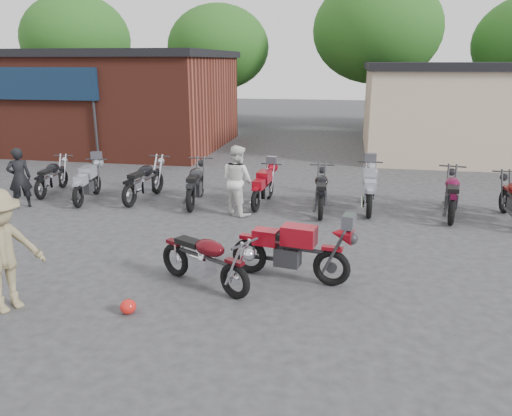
% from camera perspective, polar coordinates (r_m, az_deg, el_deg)
% --- Properties ---
extents(ground, '(90.00, 90.00, 0.00)m').
position_cam_1_polar(ground, '(9.03, -8.65, -8.79)').
color(ground, '#303033').
extents(brick_building, '(12.00, 8.00, 4.00)m').
position_cam_1_polar(brick_building, '(24.76, -18.26, 11.43)').
color(brick_building, maroon).
rests_on(brick_building, ground).
extents(stucco_building, '(10.00, 8.00, 3.50)m').
position_cam_1_polar(stucco_building, '(23.48, 25.01, 9.89)').
color(stucco_building, tan).
rests_on(stucco_building, ground).
extents(tree_0, '(6.56, 6.56, 8.20)m').
position_cam_1_polar(tree_0, '(34.11, -19.68, 16.02)').
color(tree_0, '#1B4A13').
rests_on(tree_0, ground).
extents(tree_1, '(5.92, 5.92, 7.40)m').
position_cam_1_polar(tree_1, '(30.70, -4.28, 16.19)').
color(tree_1, '#1B4A13').
rests_on(tree_1, ground).
extents(tree_2, '(7.04, 7.04, 8.80)m').
position_cam_1_polar(tree_2, '(29.72, 13.54, 17.14)').
color(tree_2, '#1B4A13').
rests_on(tree_2, ground).
extents(vintage_motorcycle, '(2.07, 1.52, 1.16)m').
position_cam_1_polar(vintage_motorcycle, '(8.70, -5.85, -5.53)').
color(vintage_motorcycle, '#4E0910').
rests_on(vintage_motorcycle, ground).
extents(sportbike, '(2.24, 1.08, 1.24)m').
position_cam_1_polar(sportbike, '(8.97, 4.13, -4.51)').
color(sportbike, maroon).
rests_on(sportbike, ground).
extents(helmet, '(0.33, 0.33, 0.24)m').
position_cam_1_polar(helmet, '(8.23, -14.41, -10.87)').
color(helmet, red).
rests_on(helmet, ground).
extents(person_dark, '(0.71, 0.68, 1.63)m').
position_cam_1_polar(person_dark, '(14.80, -25.42, 3.13)').
color(person_dark, black).
rests_on(person_dark, ground).
extents(person_light, '(1.11, 1.05, 1.80)m').
position_cam_1_polar(person_light, '(12.75, -2.17, 3.20)').
color(person_light, silver).
rests_on(person_light, ground).
extents(person_tan, '(1.27, 1.47, 1.98)m').
position_cam_1_polar(person_tan, '(8.71, -27.04, -4.43)').
color(person_tan, '#8C7F57').
rests_on(person_tan, ground).
extents(row_bike_0, '(0.83, 1.97, 1.11)m').
position_cam_1_polar(row_bike_0, '(16.12, -22.31, 3.52)').
color(row_bike_0, black).
rests_on(row_bike_0, ground).
extents(row_bike_1, '(0.95, 2.05, 1.15)m').
position_cam_1_polar(row_bike_1, '(14.89, -18.73, 2.97)').
color(row_bike_1, '#9499A2').
rests_on(row_bike_1, ground).
extents(row_bike_2, '(0.96, 2.20, 1.23)m').
position_cam_1_polar(row_bike_2, '(14.52, -12.67, 3.29)').
color(row_bike_2, black).
rests_on(row_bike_2, ground).
extents(row_bike_3, '(0.98, 2.23, 1.25)m').
position_cam_1_polar(row_bike_3, '(13.85, -6.92, 2.99)').
color(row_bike_3, black).
rests_on(row_bike_3, ground).
extents(row_bike_4, '(0.82, 1.96, 1.11)m').
position_cam_1_polar(row_bike_4, '(13.68, 0.83, 2.62)').
color(row_bike_4, '#A30D1B').
rests_on(row_bike_4, ground).
extents(row_bike_5, '(0.80, 2.11, 1.20)m').
position_cam_1_polar(row_bike_5, '(13.16, 7.46, 2.14)').
color(row_bike_5, black).
rests_on(row_bike_5, ground).
extents(row_bike_6, '(0.75, 2.16, 1.25)m').
position_cam_1_polar(row_bike_6, '(13.56, 12.85, 2.39)').
color(row_bike_6, '#9A9AA8').
rests_on(row_bike_6, ground).
extents(row_bike_7, '(1.02, 2.24, 1.25)m').
position_cam_1_polar(row_bike_7, '(13.60, 21.47, 1.69)').
color(row_bike_7, '#530A28').
rests_on(row_bike_7, ground).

